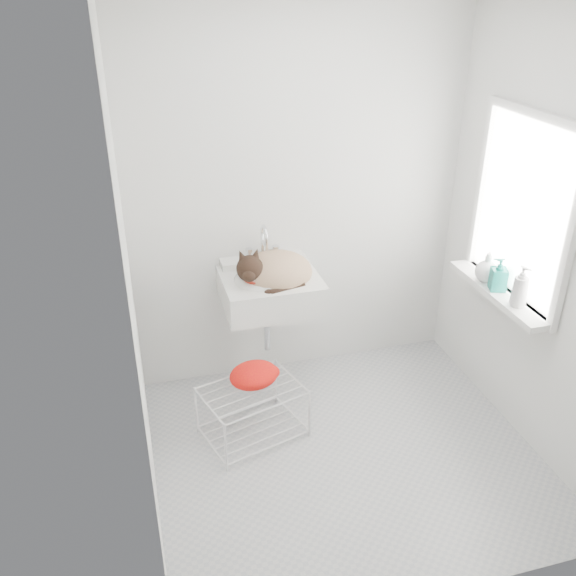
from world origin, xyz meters
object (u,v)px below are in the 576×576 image
object	(u,v)px
bottle_a	(517,306)
cat	(272,271)
wire_rack	(253,414)
bottle_b	(496,290)
bottle_c	(485,280)
sink	(270,276)

from	to	relation	value
bottle_a	cat	bearing A→B (deg)	149.87
wire_rack	bottle_b	xyz separation A→B (m)	(1.49, -0.10, 0.70)
bottle_a	bottle_c	xyz separation A→B (m)	(0.00, 0.34, 0.00)
sink	cat	distance (m)	0.05
sink	wire_rack	bearing A→B (deg)	-117.54
sink	wire_rack	world-z (taller)	sink
wire_rack	bottle_c	world-z (taller)	bottle_c
bottle_a	bottle_c	world-z (taller)	bottle_a
cat	bottle_c	size ratio (longest dim) A/B	2.66
cat	wire_rack	distance (m)	0.88
sink	cat	bearing A→B (deg)	-57.83
cat	bottle_a	distance (m)	1.45
cat	wire_rack	size ratio (longest dim) A/B	0.85
cat	bottle_c	bearing A→B (deg)	-15.77
bottle_a	bottle_b	bearing A→B (deg)	90.00
sink	bottle_b	xyz separation A→B (m)	(1.26, -0.53, 0.00)
bottle_b	bottle_c	bearing A→B (deg)	90.00
wire_rack	bottle_a	size ratio (longest dim) A/B	2.70
bottle_a	bottle_c	size ratio (longest dim) A/B	1.15
bottle_b	bottle_c	size ratio (longest dim) A/B	1.12
bottle_a	bottle_b	distance (m)	0.21
wire_rack	bottle_b	distance (m)	1.65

